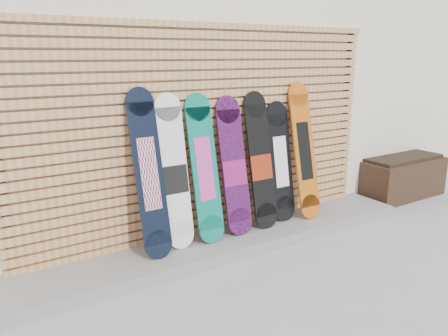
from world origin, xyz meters
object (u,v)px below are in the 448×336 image
(snowboard_3, at_px, (234,167))
(snowboard_2, at_px, (205,169))
(snowboard_5, at_px, (281,162))
(snowboard_0, at_px, (149,174))
(snowboard_4, at_px, (261,161))
(snowboard_1, at_px, (174,173))
(planter_box, at_px, (402,177))
(snowboard_6, at_px, (304,151))

(snowboard_3, bearing_deg, snowboard_2, -179.38)
(snowboard_2, distance_m, snowboard_5, 1.02)
(snowboard_0, xyz_separation_m, snowboard_2, (0.61, 0.02, -0.04))
(snowboard_5, bearing_deg, snowboard_0, -177.95)
(snowboard_3, bearing_deg, snowboard_4, -0.08)
(snowboard_1, height_order, snowboard_4, snowboard_1)
(planter_box, relative_size, snowboard_6, 0.84)
(snowboard_6, bearing_deg, snowboard_1, 178.61)
(planter_box, xyz_separation_m, snowboard_5, (-2.23, 0.03, 0.51))
(snowboard_2, xyz_separation_m, snowboard_6, (1.33, -0.02, 0.03))
(planter_box, height_order, snowboard_3, snowboard_3)
(planter_box, height_order, snowboard_6, snowboard_6)
(snowboard_3, bearing_deg, snowboard_6, -1.13)
(snowboard_4, distance_m, snowboard_6, 0.62)
(snowboard_5, xyz_separation_m, snowboard_6, (0.31, -0.05, 0.10))
(planter_box, distance_m, snowboard_1, 3.62)
(planter_box, bearing_deg, snowboard_2, -179.87)
(planter_box, height_order, snowboard_0, snowboard_0)
(snowboard_3, relative_size, snowboard_4, 0.98)
(snowboard_0, distance_m, snowboard_6, 1.93)
(planter_box, distance_m, snowboard_5, 2.28)
(planter_box, relative_size, snowboard_4, 0.88)
(planter_box, relative_size, snowboard_0, 0.83)
(snowboard_1, bearing_deg, snowboard_0, -171.00)
(snowboard_0, bearing_deg, snowboard_2, 1.84)
(planter_box, xyz_separation_m, snowboard_6, (-1.92, -0.02, 0.61))
(snowboard_1, height_order, snowboard_3, snowboard_1)
(planter_box, xyz_separation_m, snowboard_1, (-3.57, 0.02, 0.58))
(snowboard_1, bearing_deg, snowboard_6, -1.39)
(planter_box, height_order, snowboard_4, snowboard_4)
(snowboard_6, bearing_deg, planter_box, 0.67)
(planter_box, height_order, snowboard_5, snowboard_5)
(snowboard_2, bearing_deg, snowboard_6, -0.65)
(snowboard_0, bearing_deg, planter_box, 0.40)
(snowboard_4, bearing_deg, snowboard_2, -179.72)
(snowboard_2, distance_m, snowboard_3, 0.36)
(snowboard_4, bearing_deg, snowboard_3, 179.92)
(planter_box, xyz_separation_m, snowboard_0, (-3.85, -0.03, 0.62))
(planter_box, xyz_separation_m, snowboard_2, (-3.25, -0.01, 0.58))
(planter_box, bearing_deg, snowboard_5, 179.19)
(snowboard_3, distance_m, snowboard_6, 0.97)
(snowboard_1, relative_size, snowboard_4, 1.02)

